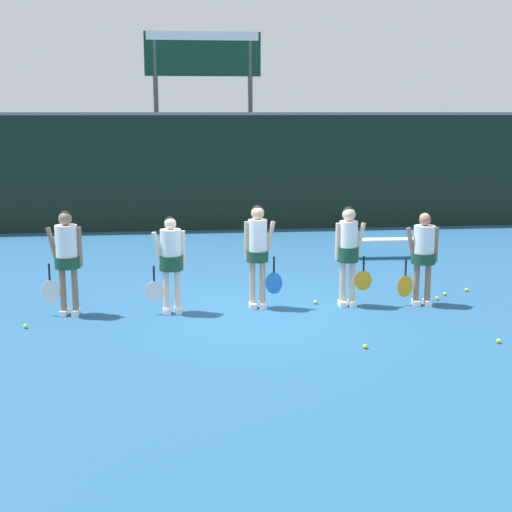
{
  "coord_description": "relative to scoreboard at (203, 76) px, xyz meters",
  "views": [
    {
      "loc": [
        -1.22,
        -11.65,
        3.31
      ],
      "look_at": [
        0.01,
        -0.01,
        0.92
      ],
      "focal_mm": 50.0,
      "sensor_mm": 36.0,
      "label": 1
    }
  ],
  "objects": [
    {
      "name": "player_2",
      "position": [
        0.57,
        -9.47,
        -3.24
      ],
      "size": [
        0.65,
        0.37,
        1.76
      ],
      "rotation": [
        0.0,
        0.0,
        0.03
      ],
      "color": "tan",
      "rests_on": "ground_plane"
    },
    {
      "name": "tennis_ball_0",
      "position": [
        4.05,
        -9.05,
        -4.25
      ],
      "size": [
        0.07,
        0.07,
        0.07
      ],
      "primitive_type": "sphere",
      "color": "#CCE033",
      "rests_on": "ground_plane"
    },
    {
      "name": "bench_courtside",
      "position": [
        3.91,
        -5.61,
        -3.91
      ],
      "size": [
        1.63,
        0.4,
        0.44
      ],
      "rotation": [
        0.0,
        0.0,
        -0.03
      ],
      "color": "silver",
      "rests_on": "ground_plane"
    },
    {
      "name": "tennis_ball_6",
      "position": [
        1.02,
        -8.47,
        -4.26
      ],
      "size": [
        0.07,
        0.07,
        0.07
      ],
      "primitive_type": "sphere",
      "color": "#CCE033",
      "rests_on": "ground_plane"
    },
    {
      "name": "player_3",
      "position": [
        2.12,
        -9.51,
        -3.26
      ],
      "size": [
        0.66,
        0.36,
        1.72
      ],
      "rotation": [
        0.0,
        0.0,
        0.03
      ],
      "color": "beige",
      "rests_on": "ground_plane"
    },
    {
      "name": "player_4",
      "position": [
        3.41,
        -9.6,
        -3.34
      ],
      "size": [
        0.68,
        0.41,
        1.61
      ],
      "rotation": [
        0.0,
        0.0,
        -0.08
      ],
      "color": "#8C664C",
      "rests_on": "ground_plane"
    },
    {
      "name": "tennis_ball_7",
      "position": [
        3.8,
        -9.34,
        -4.25
      ],
      "size": [
        0.07,
        0.07,
        0.07
      ],
      "primitive_type": "sphere",
      "color": "#CCE033",
      "rests_on": "ground_plane"
    },
    {
      "name": "tennis_ball_3",
      "position": [
        2.64,
        -8.44,
        -4.25
      ],
      "size": [
        0.07,
        0.07,
        0.07
      ],
      "primitive_type": "sphere",
      "color": "#CCE033",
      "rests_on": "ground_plane"
    },
    {
      "name": "tennis_ball_5",
      "position": [
        -3.15,
        -10.29,
        -4.25
      ],
      "size": [
        0.07,
        0.07,
        0.07
      ],
      "primitive_type": "sphere",
      "color": "#CCE033",
      "rests_on": "ground_plane"
    },
    {
      "name": "tennis_ball_1",
      "position": [
        3.84,
        -11.77,
        -4.25
      ],
      "size": [
        0.07,
        0.07,
        0.07
      ],
      "primitive_type": "sphere",
      "color": "#CCE033",
      "rests_on": "ground_plane"
    },
    {
      "name": "player_0",
      "position": [
        -2.58,
        -9.6,
        -3.25
      ],
      "size": [
        0.7,
        0.41,
        1.73
      ],
      "rotation": [
        0.0,
        0.0,
        -0.04
      ],
      "color": "#8C664C",
      "rests_on": "ground_plane"
    },
    {
      "name": "tennis_ball_8",
      "position": [
        1.85,
        -11.79,
        -4.25
      ],
      "size": [
        0.07,
        0.07,
        0.07
      ],
      "primitive_type": "sphere",
      "color": "#CCE033",
      "rests_on": "ground_plane"
    },
    {
      "name": "player_1",
      "position": [
        -0.9,
        -9.65,
        -3.34
      ],
      "size": [
        0.68,
        0.4,
        1.62
      ],
      "rotation": [
        0.0,
        0.0,
        0.14
      ],
      "color": "beige",
      "rests_on": "ground_plane"
    },
    {
      "name": "tennis_ball_2",
      "position": [
        4.56,
        -8.8,
        -4.25
      ],
      "size": [
        0.07,
        0.07,
        0.07
      ],
      "primitive_type": "sphere",
      "color": "#CCE033",
      "rests_on": "ground_plane"
    },
    {
      "name": "tennis_ball_4",
      "position": [
        1.59,
        -9.37,
        -4.25
      ],
      "size": [
        0.07,
        0.07,
        0.07
      ],
      "primitive_type": "sphere",
      "color": "#CCE033",
      "rests_on": "ground_plane"
    },
    {
      "name": "scoreboard",
      "position": [
        0.0,
        0.0,
        0.0
      ],
      "size": [
        3.34,
        0.15,
        5.53
      ],
      "color": "#515156",
      "rests_on": "ground_plane"
    },
    {
      "name": "ground_plane",
      "position": [
        0.51,
        -9.56,
        -4.29
      ],
      "size": [
        140.0,
        140.0,
        0.0
      ],
      "primitive_type": "plane",
      "color": "#235684"
    },
    {
      "name": "fence_windscreen",
      "position": [
        0.51,
        -1.28,
        -2.64
      ],
      "size": [
        60.0,
        0.08,
        3.27
      ],
      "color": "black",
      "rests_on": "ground_plane"
    }
  ]
}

